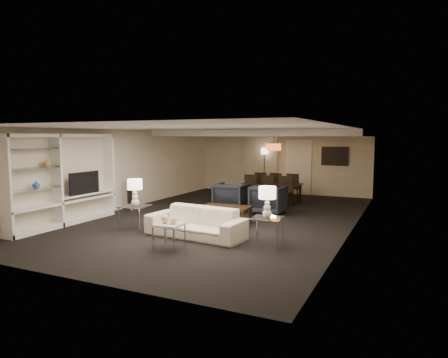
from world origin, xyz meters
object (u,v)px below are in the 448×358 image
Objects in this scene: pendant_light at (274,147)px; sofa at (196,222)px; marble_table at (170,236)px; armchair_right at (268,200)px; table_lamp_right at (267,202)px; floor_lamp at (264,171)px; chair_fr at (294,187)px; vase_blue at (36,184)px; armchair_left at (231,197)px; television at (81,183)px; side_table_right at (267,232)px; side_table_left at (136,218)px; table_lamp_left at (135,193)px; chair_fl at (262,186)px; chair_fm at (278,186)px; chair_nl at (249,190)px; dining_table at (272,193)px; chair_nr at (283,192)px; vase_amber at (47,162)px; coffee_table at (226,215)px; floor_speaker at (130,194)px; chair_nm at (266,191)px.

sofa is (0.06, -5.77, -1.58)m from pendant_light.
armchair_right is at bearing 82.23° from marble_table.
table_lamp_right is 7.95m from floor_lamp.
vase_blue is at bearing 58.60° from chair_fr.
armchair_left is 0.92× the size of television.
side_table_right is 0.35× the size of floor_lamp.
side_table_left is at bearing 68.25° from chair_fr.
marble_table is at bearing -83.30° from floor_lamp.
chair_fl is at bearing 79.16° from table_lamp_left.
chair_fm and chair_fr have the same top height.
floor_lamp is (0.69, 7.47, 0.62)m from side_table_left.
side_table_right is 3.46m from table_lamp_left.
side_table_left is at bearing 180.00° from table_lamp_right.
table_lamp_left is 6.09m from chair_fl.
vase_blue is at bearing -122.35° from chair_nl.
table_lamp_left is (-1.70, 0.00, 0.59)m from sofa.
pendant_light reaches higher than side_table_left.
sofa is 2.33× the size of chair_nl.
pendant_light is 6.12m from table_lamp_right.
chair_nr reaches higher than dining_table.
vase_amber is (-3.67, 0.25, 1.39)m from marble_table.
sofa is 6.01m from chair_fr.
coffee_table is at bearing -84.06° from chair_nl.
television is 5.54× the size of vase_blue.
marble_table is at bearing -26.99° from floor_speaker.
television reaches higher than chair_fr.
floor_lamp is (-0.94, 1.70, -1.00)m from pendant_light.
sofa is 1.70m from side_table_right.
coffee_table is at bearing -80.27° from floor_lamp.
chair_nr is (-1.06, 4.67, 0.20)m from side_table_right.
television is 6.21m from chair_nr.
pendant_light reaches higher than armchair_right.
chair_nr reaches higher than side_table_right.
chair_fl is at bearing -65.41° from armchair_right.
vase_blue is at bearing -148.87° from table_lamp_left.
coffee_table is 3.72m from dining_table.
chair_fl is (3.01, 3.85, 0.01)m from floor_speaker.
television is at bearing -77.29° from floor_speaker.
side_table_right is at bearing 99.72° from chair_fr.
table_lamp_right is at bearing -76.79° from chair_nr.
table_lamp_left is 2.32m from vase_blue.
dining_table is at bearing 95.46° from chair_fm.
vase_blue is (-0.03, -1.41, 0.11)m from television.
dining_table is 1.92× the size of chair_fr.
television is at bearing 52.99° from chair_fr.
chair_nr is at bearing -90.64° from armchair_right.
table_lamp_right is at bearing -43.26° from coffee_table.
vase_blue is 0.19× the size of chair_fl.
chair_nm is 1.00× the size of chair_fl.
chair_fm is 0.54× the size of floor_lamp.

